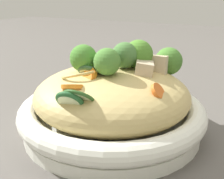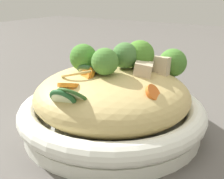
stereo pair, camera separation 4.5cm
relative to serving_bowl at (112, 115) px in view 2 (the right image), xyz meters
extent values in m
plane|color=#57524D|center=(0.00, 0.00, -0.03)|extent=(3.00, 3.00, 0.00)
cylinder|color=white|center=(0.00, 0.00, -0.02)|extent=(0.28, 0.28, 0.02)
torus|color=white|center=(0.00, 0.00, 0.01)|extent=(0.30, 0.30, 0.03)
ellipsoid|color=tan|center=(0.00, 0.00, 0.04)|extent=(0.24, 0.24, 0.09)
torus|color=tan|center=(-0.06, 0.01, 0.06)|extent=(0.08, 0.08, 0.01)
torus|color=tan|center=(-0.04, 0.02, 0.06)|extent=(0.07, 0.07, 0.03)
torus|color=tan|center=(0.03, 0.03, 0.07)|extent=(0.08, 0.08, 0.02)
cone|color=#97BE74|center=(-0.02, -0.01, 0.08)|extent=(0.02, 0.02, 0.02)
sphere|color=#48793B|center=(-0.02, -0.01, 0.10)|extent=(0.06, 0.06, 0.04)
cone|color=#98BE76|center=(-0.03, -0.03, 0.07)|extent=(0.03, 0.03, 0.02)
sphere|color=#4E882D|center=(-0.03, -0.03, 0.10)|extent=(0.05, 0.05, 0.05)
cone|color=#9DC370|center=(0.03, 0.03, 0.07)|extent=(0.02, 0.02, 0.02)
sphere|color=#478430|center=(0.03, 0.03, 0.10)|extent=(0.04, 0.04, 0.04)
cone|color=#9AB671|center=(-0.06, -0.09, 0.05)|extent=(0.03, 0.03, 0.02)
sphere|color=#488030|center=(-0.06, -0.09, 0.08)|extent=(0.06, 0.06, 0.05)
cone|color=#A5C078|center=(-0.01, 0.03, 0.08)|extent=(0.02, 0.02, 0.01)
sphere|color=#4C8336|center=(-0.01, 0.03, 0.10)|extent=(0.05, 0.05, 0.04)
cylinder|color=orange|center=(-0.08, 0.03, 0.07)|extent=(0.02, 0.02, 0.02)
cylinder|color=orange|center=(0.01, 0.04, 0.08)|extent=(0.03, 0.03, 0.02)
cylinder|color=orange|center=(0.03, -0.06, 0.07)|extent=(0.02, 0.02, 0.02)
cylinder|color=orange|center=(0.02, 0.08, 0.07)|extent=(0.04, 0.04, 0.02)
cylinder|color=orange|center=(-0.05, -0.07, 0.07)|extent=(0.03, 0.03, 0.03)
cylinder|color=beige|center=(0.01, 0.10, 0.06)|extent=(0.03, 0.03, 0.03)
torus|color=#245A2C|center=(0.01, 0.10, 0.06)|extent=(0.04, 0.03, 0.03)
cylinder|color=beige|center=(0.00, 0.09, 0.06)|extent=(0.04, 0.03, 0.03)
torus|color=#2E5B24|center=(0.00, 0.09, 0.06)|extent=(0.04, 0.04, 0.03)
cylinder|color=beige|center=(0.02, 0.03, 0.08)|extent=(0.03, 0.03, 0.02)
torus|color=#2F542E|center=(0.02, 0.03, 0.08)|extent=(0.04, 0.04, 0.03)
cube|color=#CDB890|center=(-0.05, -0.05, 0.08)|extent=(0.04, 0.04, 0.04)
cube|color=beige|center=(-0.05, -0.01, 0.08)|extent=(0.04, 0.04, 0.03)
camera|label=1|loc=(-0.19, 0.38, 0.20)|focal=45.93mm
camera|label=2|loc=(-0.23, 0.36, 0.20)|focal=45.93mm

